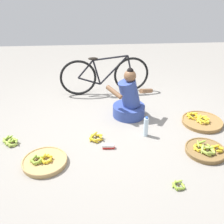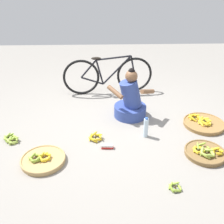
{
  "view_description": "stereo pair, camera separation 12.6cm",
  "coord_description": "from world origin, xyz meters",
  "px_view_note": "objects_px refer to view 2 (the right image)",
  "views": [
    {
      "loc": [
        -0.24,
        -3.32,
        2.08
      ],
      "look_at": [
        0.0,
        -0.2,
        0.35
      ],
      "focal_mm": 40.75,
      "sensor_mm": 36.0,
      "label": 1
    },
    {
      "loc": [
        -0.11,
        -3.33,
        2.08
      ],
      "look_at": [
        0.0,
        -0.2,
        0.35
      ],
      "focal_mm": 40.75,
      "sensor_mm": 36.0,
      "label": 2
    }
  ],
  "objects_px": {
    "bicycle_leaning": "(108,75)",
    "water_bottle": "(146,128)",
    "banana_basket_mid_right": "(205,152)",
    "loose_bananas_near_vendor": "(96,137)",
    "vendor_woman_front": "(130,101)",
    "loose_bananas_back_left": "(11,139)",
    "banana_basket_near_bicycle": "(43,160)",
    "packet_carton_stack": "(107,146)",
    "banana_basket_front_left": "(204,123)",
    "loose_bananas_back_center": "(175,187)"
  },
  "relations": [
    {
      "from": "banana_basket_near_bicycle",
      "to": "water_bottle",
      "type": "relative_size",
      "value": 1.79
    },
    {
      "from": "vendor_woman_front",
      "to": "loose_bananas_near_vendor",
      "type": "xyz_separation_m",
      "value": [
        -0.55,
        -0.65,
        -0.23
      ]
    },
    {
      "from": "banana_basket_mid_right",
      "to": "loose_bananas_back_left",
      "type": "relative_size",
      "value": 1.99
    },
    {
      "from": "loose_bananas_back_center",
      "to": "water_bottle",
      "type": "bearing_deg",
      "value": 99.39
    },
    {
      "from": "banana_basket_mid_right",
      "to": "packet_carton_stack",
      "type": "bearing_deg",
      "value": 171.5
    },
    {
      "from": "banana_basket_front_left",
      "to": "packet_carton_stack",
      "type": "distance_m",
      "value": 1.59
    },
    {
      "from": "vendor_woman_front",
      "to": "packet_carton_stack",
      "type": "xyz_separation_m",
      "value": [
        -0.39,
        -0.87,
        -0.23
      ]
    },
    {
      "from": "water_bottle",
      "to": "vendor_woman_front",
      "type": "bearing_deg",
      "value": 105.12
    },
    {
      "from": "banana_basket_mid_right",
      "to": "water_bottle",
      "type": "xyz_separation_m",
      "value": [
        -0.71,
        0.45,
        0.11
      ]
    },
    {
      "from": "banana_basket_near_bicycle",
      "to": "loose_bananas_near_vendor",
      "type": "xyz_separation_m",
      "value": [
        0.64,
        0.47,
        -0.0
      ]
    },
    {
      "from": "loose_bananas_back_left",
      "to": "loose_bananas_near_vendor",
      "type": "distance_m",
      "value": 1.18
    },
    {
      "from": "water_bottle",
      "to": "banana_basket_front_left",
      "type": "bearing_deg",
      "value": 15.86
    },
    {
      "from": "vendor_woman_front",
      "to": "loose_bananas_back_left",
      "type": "xyz_separation_m",
      "value": [
        -1.73,
        -0.65,
        -0.23
      ]
    },
    {
      "from": "banana_basket_near_bicycle",
      "to": "loose_bananas_near_vendor",
      "type": "distance_m",
      "value": 0.8
    },
    {
      "from": "loose_bananas_back_center",
      "to": "loose_bananas_back_left",
      "type": "xyz_separation_m",
      "value": [
        -2.06,
        0.97,
        0.01
      ]
    },
    {
      "from": "loose_bananas_back_left",
      "to": "loose_bananas_near_vendor",
      "type": "xyz_separation_m",
      "value": [
        1.18,
        0.0,
        0.0
      ]
    },
    {
      "from": "loose_bananas_near_vendor",
      "to": "water_bottle",
      "type": "xyz_separation_m",
      "value": [
        0.71,
        0.05,
        0.11
      ]
    },
    {
      "from": "bicycle_leaning",
      "to": "loose_bananas_near_vendor",
      "type": "bearing_deg",
      "value": -97.69
    },
    {
      "from": "banana_basket_front_left",
      "to": "loose_bananas_back_center",
      "type": "bearing_deg",
      "value": -120.98
    },
    {
      "from": "bicycle_leaning",
      "to": "banana_basket_front_left",
      "type": "bearing_deg",
      "value": -41.24
    },
    {
      "from": "banana_basket_near_bicycle",
      "to": "loose_bananas_near_vendor",
      "type": "height_order",
      "value": "banana_basket_near_bicycle"
    },
    {
      "from": "bicycle_leaning",
      "to": "water_bottle",
      "type": "bearing_deg",
      "value": -71.9
    },
    {
      "from": "banana_basket_mid_right",
      "to": "loose_bananas_near_vendor",
      "type": "height_order",
      "value": "banana_basket_mid_right"
    },
    {
      "from": "packet_carton_stack",
      "to": "water_bottle",
      "type": "bearing_deg",
      "value": 25.51
    },
    {
      "from": "banana_basket_mid_right",
      "to": "loose_bananas_back_center",
      "type": "height_order",
      "value": "banana_basket_mid_right"
    },
    {
      "from": "banana_basket_near_bicycle",
      "to": "loose_bananas_back_left",
      "type": "bearing_deg",
      "value": 138.66
    },
    {
      "from": "water_bottle",
      "to": "packet_carton_stack",
      "type": "xyz_separation_m",
      "value": [
        -0.55,
        -0.26,
        -0.12
      ]
    },
    {
      "from": "banana_basket_mid_right",
      "to": "packet_carton_stack",
      "type": "relative_size",
      "value": 3.13
    },
    {
      "from": "vendor_woman_front",
      "to": "banana_basket_near_bicycle",
      "type": "distance_m",
      "value": 1.65
    },
    {
      "from": "vendor_woman_front",
      "to": "loose_bananas_near_vendor",
      "type": "bearing_deg",
      "value": -130.34
    },
    {
      "from": "banana_basket_near_bicycle",
      "to": "loose_bananas_back_left",
      "type": "height_order",
      "value": "banana_basket_near_bicycle"
    },
    {
      "from": "banana_basket_front_left",
      "to": "banana_basket_mid_right",
      "type": "relative_size",
      "value": 1.18
    },
    {
      "from": "loose_bananas_near_vendor",
      "to": "loose_bananas_back_left",
      "type": "bearing_deg",
      "value": -179.9
    },
    {
      "from": "banana_basket_near_bicycle",
      "to": "banana_basket_mid_right",
      "type": "distance_m",
      "value": 2.07
    },
    {
      "from": "vendor_woman_front",
      "to": "water_bottle",
      "type": "height_order",
      "value": "vendor_woman_front"
    },
    {
      "from": "vendor_woman_front",
      "to": "water_bottle",
      "type": "distance_m",
      "value": 0.64
    },
    {
      "from": "vendor_woman_front",
      "to": "loose_bananas_near_vendor",
      "type": "height_order",
      "value": "vendor_woman_front"
    },
    {
      "from": "loose_bananas_back_center",
      "to": "water_bottle",
      "type": "height_order",
      "value": "water_bottle"
    },
    {
      "from": "bicycle_leaning",
      "to": "water_bottle",
      "type": "distance_m",
      "value": 1.63
    },
    {
      "from": "loose_bananas_back_left",
      "to": "packet_carton_stack",
      "type": "distance_m",
      "value": 1.36
    },
    {
      "from": "vendor_woman_front",
      "to": "loose_bananas_back_left",
      "type": "bearing_deg",
      "value": -159.37
    },
    {
      "from": "banana_basket_front_left",
      "to": "loose_bananas_back_left",
      "type": "height_order",
      "value": "banana_basket_front_left"
    },
    {
      "from": "banana_basket_near_bicycle",
      "to": "bicycle_leaning",
      "type": "bearing_deg",
      "value": 67.37
    },
    {
      "from": "vendor_woman_front",
      "to": "water_bottle",
      "type": "bearing_deg",
      "value": -74.88
    },
    {
      "from": "vendor_woman_front",
      "to": "bicycle_leaning",
      "type": "height_order",
      "value": "vendor_woman_front"
    },
    {
      "from": "vendor_woman_front",
      "to": "banana_basket_front_left",
      "type": "relative_size",
      "value": 1.32
    },
    {
      "from": "water_bottle",
      "to": "banana_basket_mid_right",
      "type": "bearing_deg",
      "value": -32.58
    },
    {
      "from": "loose_bananas_back_center",
      "to": "bicycle_leaning",
      "type": "bearing_deg",
      "value": 104.7
    },
    {
      "from": "banana_basket_mid_right",
      "to": "loose_bananas_back_center",
      "type": "distance_m",
      "value": 0.78
    },
    {
      "from": "loose_bananas_back_center",
      "to": "banana_basket_front_left",
      "type": "bearing_deg",
      "value": 59.02
    }
  ]
}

